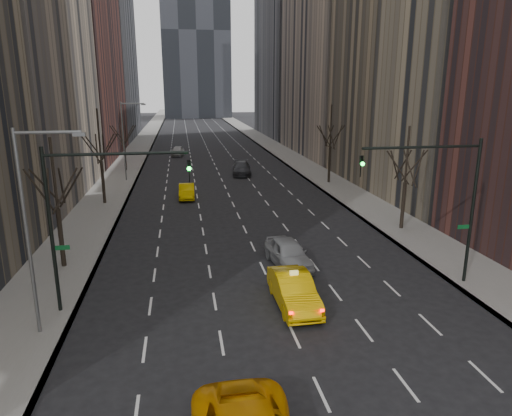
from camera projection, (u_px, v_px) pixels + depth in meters
name	position (u px, v px, depth m)	size (l,w,h in m)	color
sidewalk_left	(136.00, 152.00, 77.48)	(4.50, 320.00, 0.15)	slate
sidewalk_right	(277.00, 149.00, 81.30)	(4.50, 320.00, 0.15)	slate
bld_left_far	(59.00, 8.00, 66.62)	(14.00, 28.00, 44.00)	brown
bld_right_deep	(297.00, 1.00, 99.21)	(14.00, 30.00, 58.00)	slate
tree_lw_b	(58.00, 209.00, 26.97)	(3.36, 3.50, 7.82)	black
tree_lw_c	(101.00, 162.00, 42.15)	(3.36, 3.50, 8.74)	black
tree_lw_d	(124.00, 144.00, 59.45)	(3.36, 3.50, 7.36)	black
tree_rw_b	(405.00, 183.00, 34.53)	(3.36, 3.50, 7.82)	black
tree_rw_c	(330.00, 148.00, 51.62)	(3.36, 3.50, 8.74)	black
traffic_mast_left	(86.00, 203.00, 21.24)	(6.69, 0.39, 8.00)	black
traffic_mast_right	(446.00, 189.00, 24.08)	(6.69, 0.39, 8.00)	black
streetlight_near	(33.00, 213.00, 19.03)	(2.83, 0.22, 9.00)	slate
streetlight_far	(126.00, 133.00, 52.43)	(2.83, 0.22, 9.00)	slate
taxi_sedan	(294.00, 290.00, 22.91)	(1.76, 5.05, 1.66)	#EAB404
silver_sedan_ahead	(288.00, 253.00, 28.06)	(1.97, 4.90, 1.67)	gray
far_taxi	(187.00, 191.00, 45.37)	(1.51, 4.33, 1.43)	#D5AB04
far_suv_grey	(242.00, 168.00, 57.74)	(2.28, 5.61, 1.63)	#2D2D32
far_car_white	(178.00, 151.00, 73.94)	(1.82, 4.52, 1.54)	silver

